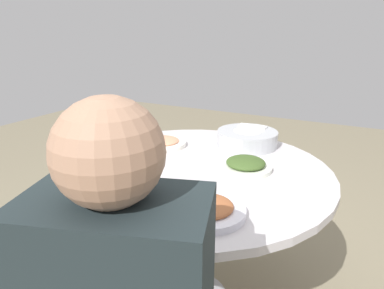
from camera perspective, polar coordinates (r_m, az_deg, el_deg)
name	(u,v)px	position (r m, az deg, el deg)	size (l,w,h in m)	color
round_dining_table	(193,190)	(1.52, 0.21, -7.72)	(1.20, 1.20, 0.73)	#99999E
rice_bowl	(247,138)	(1.76, 9.43, 1.12)	(0.31, 0.31, 0.09)	#B2B5BA
soup_bowl	(120,169)	(1.41, -12.27, -4.13)	(0.27, 0.27, 0.06)	white
dish_stirfry	(208,209)	(1.11, 2.73, -10.99)	(0.25, 0.25, 0.05)	silver
dish_shrimp	(163,142)	(1.75, -4.91, 0.36)	(0.24, 0.24, 0.04)	white
dish_greens	(246,165)	(1.46, 9.17, -3.43)	(0.23, 0.23, 0.05)	silver
green_bottle	(116,135)	(1.66, -12.95, 1.64)	(0.07, 0.07, 0.23)	#3B9144
tea_cup_near	(62,192)	(1.28, -21.39, -7.59)	(0.06, 0.06, 0.06)	#CB4540
tea_cup_far	(109,140)	(1.81, -13.98, 0.69)	(0.07, 0.07, 0.05)	white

